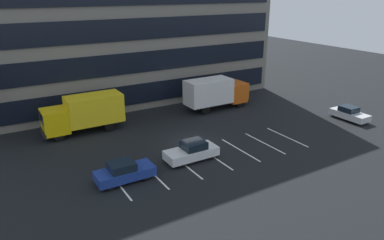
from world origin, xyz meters
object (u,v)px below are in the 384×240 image
(box_truck_yellow_all, at_px, (85,112))
(box_truck_orange, at_px, (216,92))
(sedan_navy, at_px, (124,172))
(sedan_silver, at_px, (349,114))
(sedan_white, at_px, (192,151))

(box_truck_yellow_all, relative_size, box_truck_orange, 0.99)
(box_truck_orange, distance_m, sedan_navy, 18.62)
(box_truck_yellow_all, distance_m, box_truck_orange, 15.02)
(sedan_silver, bearing_deg, box_truck_orange, 134.19)
(box_truck_orange, relative_size, sedan_white, 1.76)
(box_truck_orange, bearing_deg, sedan_silver, -45.81)
(box_truck_orange, bearing_deg, sedan_navy, -145.39)
(sedan_silver, bearing_deg, sedan_navy, -179.91)
(sedan_white, bearing_deg, sedan_navy, -175.62)
(box_truck_yellow_all, bearing_deg, sedan_silver, -23.70)
(sedan_white, relative_size, sedan_silver, 1.09)
(sedan_white, bearing_deg, box_truck_yellow_all, 118.38)
(box_truck_yellow_all, xyz_separation_m, sedan_white, (5.75, -10.65, -1.27))
(sedan_silver, bearing_deg, box_truck_yellow_all, 156.30)
(box_truck_orange, bearing_deg, sedan_white, -132.55)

